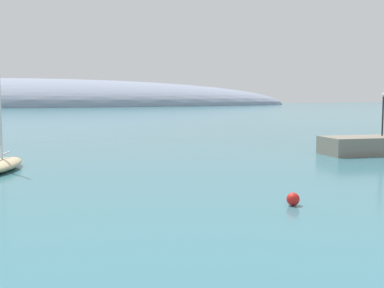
% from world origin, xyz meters
% --- Properties ---
extents(distant_ridge, '(294.52, 72.81, 27.71)m').
position_xyz_m(distant_ridge, '(-3.50, 257.93, 0.00)').
color(distant_ridge, gray).
rests_on(distant_ridge, ground).
extents(sailboat_sand_mid_mooring, '(4.14, 7.40, 10.03)m').
position_xyz_m(sailboat_sand_mid_mooring, '(-11.53, 34.36, 0.53)').
color(sailboat_sand_mid_mooring, '#C6B284').
rests_on(sailboat_sand_mid_mooring, water).
extents(mooring_buoy_red, '(0.68, 0.68, 0.68)m').
position_xyz_m(mooring_buoy_red, '(2.58, 16.38, 0.34)').
color(mooring_buoy_red, red).
rests_on(mooring_buoy_red, water).
extents(harbor_lamp_post, '(0.36, 0.36, 4.18)m').
position_xyz_m(harbor_lamp_post, '(23.23, 33.50, 4.30)').
color(harbor_lamp_post, black).
rests_on(harbor_lamp_post, breakwater_rocks).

